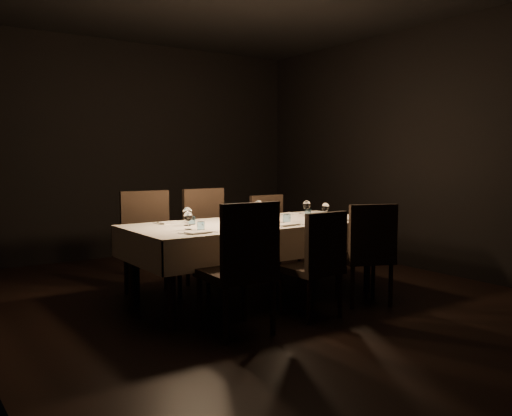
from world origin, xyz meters
TOP-DOWN VIEW (x-y plane):
  - room at (0.00, 0.00)m, footprint 5.01×6.01m
  - dining_table at (0.00, 0.00)m, footprint 2.52×1.12m
  - chair_near_left at (-0.73, -0.87)m, footprint 0.52×0.52m
  - place_setting_near_left at (-0.80, -0.22)m, footprint 0.31×0.39m
  - chair_near_center at (0.06, -0.85)m, footprint 0.47×0.47m
  - place_setting_near_center at (0.14, -0.22)m, footprint 0.35×0.41m
  - chair_near_right at (0.73, -0.79)m, footprint 0.60×0.60m
  - place_setting_near_right at (0.80, -0.22)m, footprint 0.29×0.39m
  - chair_far_left at (-0.80, 0.75)m, footprint 0.56×0.56m
  - place_setting_far_left at (-0.68, 0.22)m, footprint 0.32×0.40m
  - chair_far_center at (-0.10, 0.73)m, footprint 0.52×0.52m
  - place_setting_far_center at (0.12, 0.22)m, footprint 0.37×0.42m
  - chair_far_right at (0.73, 0.73)m, footprint 0.46×0.46m
  - place_setting_far_right at (0.75, 0.22)m, footprint 0.32×0.40m

SIDE VIEW (x-z plane):
  - chair_near_center at x=0.06m, z-range 0.05..0.98m
  - chair_far_right at x=0.73m, z-range 0.05..1.00m
  - chair_near_right at x=0.73m, z-range 0.05..1.01m
  - chair_far_left at x=-0.80m, z-range 0.05..1.10m
  - chair_far_center at x=-0.10m, z-range 0.05..1.10m
  - chair_near_left at x=-0.73m, z-range 0.05..1.10m
  - dining_table at x=0.00m, z-range 0.31..1.07m
  - place_setting_near_right at x=0.80m, z-range 0.74..0.90m
  - place_setting_near_left at x=-0.80m, z-range 0.74..0.91m
  - place_setting_far_right at x=0.75m, z-range 0.74..0.92m
  - place_setting_far_left at x=-0.68m, z-range 0.74..0.92m
  - place_setting_near_center at x=0.14m, z-range 0.74..0.93m
  - place_setting_far_center at x=0.12m, z-range 0.74..0.94m
  - room at x=0.00m, z-range -0.01..3.01m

